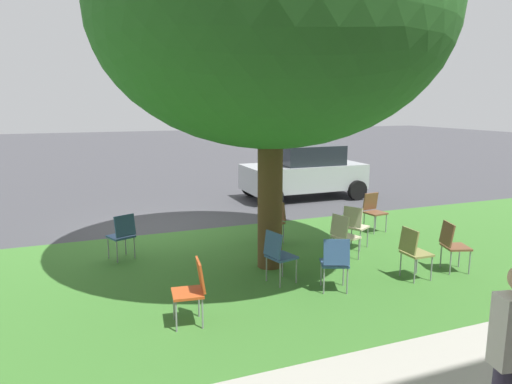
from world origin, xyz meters
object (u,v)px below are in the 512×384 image
Objects in this scene: chair_4 at (335,260)px; chair_7 at (355,224)px; chair_3 at (193,287)px; chair_9 at (275,218)px; street_tree at (271,16)px; chair_5 at (373,209)px; chair_6 at (123,233)px; parked_car at (305,171)px; chair_2 at (413,249)px; chair_0 at (278,253)px; chair_1 at (343,234)px; chair_8 at (452,243)px.

chair_4 is 1.00× the size of chair_7.
chair_9 is at bearing -129.76° from chair_3.
street_tree is 5.11m from chair_5.
chair_6 and chair_7 have the same top height.
chair_3 is at bearing 53.01° from parked_car.
chair_3 is at bearing 6.11° from chair_4.
chair_2 and chair_7 have the same top height.
chair_9 is (-0.88, -2.13, 0.00)m from chair_0.
chair_5 is 2.47m from chair_9.
chair_1 is at bearing 69.72° from parked_car.
chair_1 is at bearing 115.24° from chair_9.
chair_1 is 1.00× the size of chair_5.
chair_0 and chair_9 have the same top height.
chair_7 is (-2.20, -1.13, 0.00)m from chair_0.
chair_4 is at bearing 66.35° from parked_car.
street_tree is 1.76× the size of parked_car.
chair_7 is 1.93m from chair_8.
chair_3 is (3.81, 0.24, 0.00)m from chair_2.
street_tree is 7.39× the size of chair_9.
chair_5 is 5.58m from chair_6.
chair_9 is (0.72, -1.53, 0.00)m from chair_1.
chair_2 is (-2.17, 0.66, 0.00)m from chair_0.
chair_7 is at bearing -152.21° from chair_3.
chair_3 is at bearing 24.72° from chair_1.
parked_car reaches higher than chair_6.
street_tree is at bearing -103.81° from chair_0.
chair_4 is at bearing 49.46° from chair_7.
chair_3 is (1.64, 0.89, 0.00)m from chair_0.
chair_6 is (2.23, -2.15, 0.00)m from chair_0.
chair_5 is 4.02m from parked_car.
chair_8 is at bearing 152.55° from chair_6.
chair_3 is 1.00× the size of chair_8.
chair_4 is (-0.68, 0.64, 0.00)m from chair_0.
chair_8 is at bearing 83.86° from chair_5.
chair_0 is 2.27m from chair_2.
chair_8 is 6.75m from parked_car.
chair_9 is (2.18, -2.73, 0.00)m from chair_8.
chair_2 is at bearing 114.38° from chair_1.
chair_8 is (-2.86, 1.39, -3.79)m from street_tree.
chair_7 is (-2.00, -0.34, -3.79)m from street_tree.
chair_7 is at bearing -152.83° from chair_0.
chair_1 is 1.00× the size of chair_8.
chair_5 is 1.52m from chair_7.
chair_0 is at bearing -11.10° from chair_8.
chair_1 is 5.89m from parked_car.
street_tree is 4.54m from chair_3.
chair_6 is at bearing -43.79° from chair_4.
chair_4 is 2.33m from chair_7.
chair_7 is at bearing 167.07° from chair_6.
chair_2 and chair_3 have the same top height.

